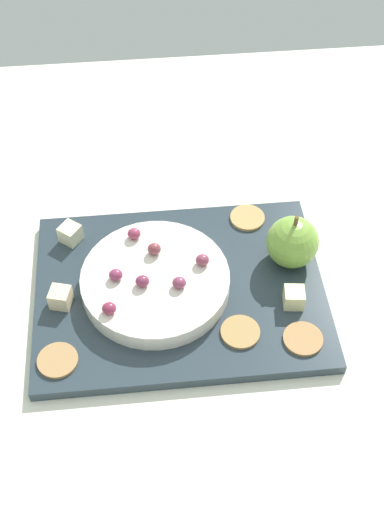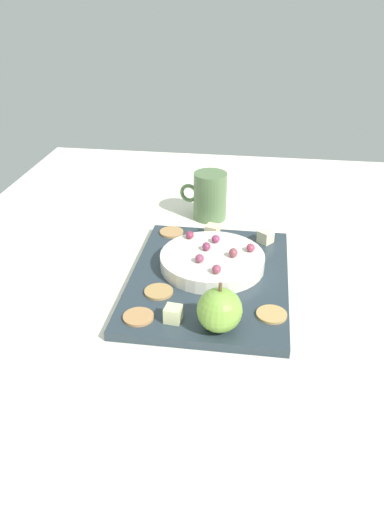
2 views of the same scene
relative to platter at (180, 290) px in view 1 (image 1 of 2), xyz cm
name	(u,v)px [view 1 (image 1 of 2)]	position (x,y,z in cm)	size (l,w,h in cm)	color
table	(204,310)	(-2.87, 1.08, -3.05)	(139.71, 103.26, 4.64)	silver
platter	(180,290)	(0.00, 0.00, 0.00)	(34.72, 25.83, 1.47)	#2A3740
serving_dish	(155,282)	(2.89, -0.12, 1.91)	(17.74, 17.74, 2.34)	white
apple_whole	(292,242)	(-14.03, -2.97, 3.94)	(6.42, 6.42, 6.42)	#79A63D
apple_stem	(296,221)	(-14.03, -2.97, 7.75)	(0.50, 0.50, 1.20)	brown
cheese_cube_0	(70,233)	(13.14, -8.93, 1.90)	(2.33, 2.33, 2.33)	beige
cheese_cube_1	(294,297)	(-13.11, 3.78, 1.90)	(2.33, 2.33, 2.33)	beige
cheese_cube_2	(60,300)	(14.09, 1.45, 1.90)	(2.33, 2.33, 2.33)	beige
cracker_0	(247,218)	(-9.83, -10.32, 0.94)	(4.54, 4.54, 0.40)	tan
cracker_1	(240,332)	(-6.31, 7.31, 0.94)	(4.54, 4.54, 0.40)	#AD8750
cracker_2	(303,339)	(-13.24, 8.91, 0.94)	(4.54, 4.54, 0.40)	#B18150
cracker_3	(58,360)	(14.33, 9.01, 0.94)	(4.54, 4.54, 0.40)	#AF8252
grape_0	(134,234)	(5.04, -6.42, 3.77)	(1.63, 1.46, 1.38)	#9A3853
grape_1	(154,249)	(2.73, -3.63, 3.84)	(1.63, 1.46, 1.53)	brown
grape_2	(205,260)	(-3.24, -1.40, 3.77)	(1.63, 1.46, 1.39)	#8E3C54
grape_3	(143,284)	(4.40, 1.44, 3.77)	(1.63, 1.46, 1.38)	#823150
grape_4	(179,283)	(0.17, 1.71, 3.76)	(1.63, 1.46, 1.36)	#883B59
grape_5	(109,308)	(8.31, 4.54, 3.74)	(1.63, 1.46, 1.33)	#8A2C47
grape_6	(116,275)	(7.45, -0.19, 3.74)	(1.63, 1.46, 1.32)	#8A3358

